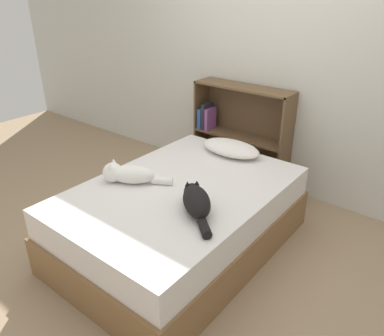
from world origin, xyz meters
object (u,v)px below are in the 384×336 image
(pillow, at_px, (231,148))
(bookshelf, at_px, (240,133))
(bed, at_px, (181,218))
(cat_light, at_px, (127,174))
(cat_dark, at_px, (196,201))

(pillow, distance_m, bookshelf, 0.58)
(bed, xyz_separation_m, cat_light, (-0.35, -0.19, 0.34))
(bed, relative_size, pillow, 3.39)
(cat_light, relative_size, cat_dark, 1.09)
(cat_light, xyz_separation_m, bookshelf, (0.08, 1.44, -0.09))
(bookshelf, bearing_deg, cat_dark, -68.73)
(bed, distance_m, pillow, 0.79)
(pillow, bearing_deg, bed, -86.93)
(cat_light, xyz_separation_m, cat_dark, (0.64, 0.00, 0.01))
(pillow, height_order, bookshelf, bookshelf)
(pillow, xyz_separation_m, cat_dark, (0.33, -0.91, 0.02))
(bed, relative_size, cat_dark, 4.20)
(cat_light, relative_size, bookshelf, 0.47)
(bed, height_order, cat_light, cat_light)
(cat_light, bearing_deg, bookshelf, -124.47)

